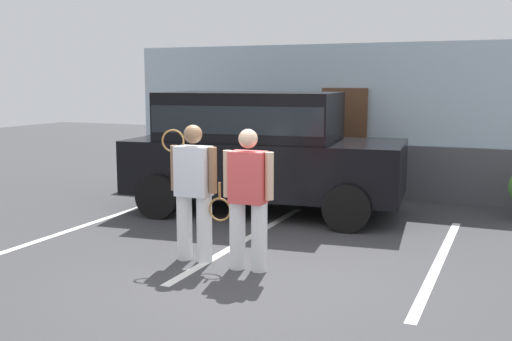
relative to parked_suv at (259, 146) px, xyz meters
The scene contains 8 objects.
ground_plane 3.67m from the parked_suv, 68.87° to the right, with size 40.00×40.00×0.00m, color #38383A.
parking_stripe_0 2.97m from the parked_suv, 140.19° to the right, with size 0.12×4.40×0.01m, color silver.
parking_stripe_1 2.17m from the parked_suv, 72.43° to the right, with size 0.12×4.40×0.01m, color silver.
parking_stripe_2 3.84m from the parked_suv, 28.62° to the right, with size 0.12×4.40×0.01m, color silver.
house_frontage 2.62m from the parked_suv, 61.25° to the left, with size 9.92×0.40×2.95m.
parked_suv is the anchor object (origin of this frame).
tennis_player_man 3.00m from the parked_suv, 82.70° to the right, with size 0.77×0.27×1.71m.
tennis_player_woman 3.26m from the parked_suv, 69.23° to the right, with size 0.89×0.28×1.69m.
Camera 1 is at (2.79, -6.22, 2.25)m, focal length 42.82 mm.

